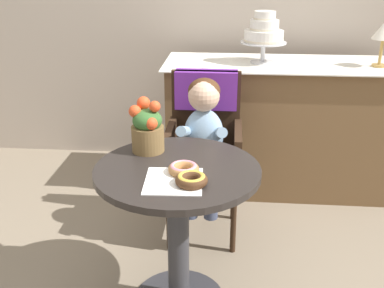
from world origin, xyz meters
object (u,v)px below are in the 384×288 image
wicker_chair (205,128)px  flower_vase (147,128)px  donut_front (184,168)px  table_lamp (384,32)px  seated_child (203,131)px  cafe_table (178,211)px  donut_mid (191,179)px  tiered_cake_stand (264,33)px

wicker_chair → flower_vase: 0.62m
donut_front → table_lamp: size_ratio=0.46×
seated_child → flower_vase: size_ratio=2.93×
wicker_chair → flower_vase: (-0.23, -0.54, 0.19)m
seated_child → flower_vase: 0.48m
donut_front → cafe_table: bearing=121.6°
cafe_table → donut_front: 0.24m
seated_child → flower_vase: flower_vase is taller
table_lamp → donut_mid: bearing=-127.8°
seated_child → donut_front: 0.62m
donut_front → table_lamp: bearing=49.0°
donut_mid → table_lamp: 1.81m
wicker_chair → donut_mid: wicker_chair is taller
tiered_cake_stand → cafe_table: bearing=-107.9°
seated_child → donut_mid: seated_child is taller
cafe_table → tiered_cake_stand: size_ratio=2.16×
donut_front → seated_child: bearing=85.9°
donut_mid → tiered_cake_stand: 1.54m
donut_mid → tiered_cake_stand: tiered_cake_stand is taller
wicker_chair → tiered_cake_stand: 0.82m
cafe_table → donut_mid: (0.07, -0.16, 0.24)m
seated_child → table_lamp: bearing=32.3°
seated_child → donut_mid: (-0.00, -0.72, 0.07)m
table_lamp → donut_front: bearing=-131.0°
wicker_chair → flower_vase: size_ratio=3.85×
wicker_chair → donut_mid: 0.88m
cafe_table → wicker_chair: 0.73m
flower_vase → table_lamp: bearing=39.2°
donut_mid → wicker_chair: bearing=89.9°
cafe_table → donut_front: donut_front is taller
flower_vase → tiered_cake_stand: (0.58, 1.13, 0.26)m
tiered_cake_stand → flower_vase: bearing=-117.1°
donut_mid → flower_vase: bearing=125.0°
wicker_chair → donut_mid: bearing=-93.8°
seated_child → flower_vase: (-0.23, -0.39, 0.15)m
flower_vase → table_lamp: table_lamp is taller
donut_mid → tiered_cake_stand: bearing=76.6°
donut_front → tiered_cake_stand: (0.39, 1.35, 0.35)m
cafe_table → donut_mid: 0.29m
wicker_chair → table_lamp: size_ratio=3.35×
wicker_chair → table_lamp: (1.08, 0.53, 0.48)m
donut_mid → tiered_cake_stand: (0.35, 1.46, 0.35)m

